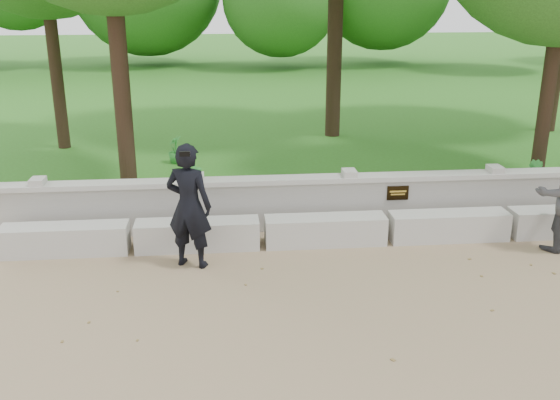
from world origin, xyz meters
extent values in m
plane|color=#8B7155|center=(0.00, 0.00, 0.00)|extent=(80.00, 80.00, 0.00)
cube|color=#2F641A|center=(0.00, 14.00, 0.12)|extent=(40.00, 22.00, 0.25)
cube|color=#B4B1AA|center=(-5.00, 1.90, 0.23)|extent=(1.90, 0.45, 0.45)
cube|color=#B4B1AA|center=(-3.00, 1.90, 0.23)|extent=(1.90, 0.45, 0.45)
cube|color=#B4B1AA|center=(-1.00, 1.90, 0.23)|extent=(1.90, 0.45, 0.45)
cube|color=#B4B1AA|center=(1.00, 1.90, 0.23)|extent=(1.90, 0.45, 0.45)
cube|color=#A9A69F|center=(0.00, 2.60, 0.41)|extent=(12.50, 0.25, 0.82)
cube|color=#B4B1AA|center=(0.00, 2.60, 0.86)|extent=(12.50, 0.35, 0.08)
cube|color=black|center=(0.30, 2.46, 0.62)|extent=(0.36, 0.02, 0.24)
imported|color=black|center=(-3.07, 1.29, 0.92)|extent=(0.78, 0.65, 1.83)
cube|color=black|center=(-3.07, 0.92, 1.77)|extent=(0.14, 0.07, 0.07)
cylinder|color=#382619|center=(-6.31, 7.72, 2.35)|extent=(0.28, 0.28, 4.20)
cylinder|color=#382619|center=(-4.31, 4.10, 2.53)|extent=(0.31, 0.31, 4.56)
cylinder|color=#382619|center=(0.25, 8.39, 3.03)|extent=(0.38, 0.38, 5.56)
cylinder|color=#382619|center=(3.56, 4.10, 2.25)|extent=(0.27, 0.27, 4.01)
imported|color=#2D8530|center=(-3.09, 3.91, 0.52)|extent=(0.35, 0.31, 0.55)
imported|color=#2D8530|center=(3.15, 3.30, 0.56)|extent=(0.44, 0.42, 0.62)
imported|color=#2D8530|center=(-3.58, 6.07, 0.55)|extent=(0.38, 0.40, 0.59)
camera|label=1|loc=(-2.58, -7.13, 3.84)|focal=40.00mm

